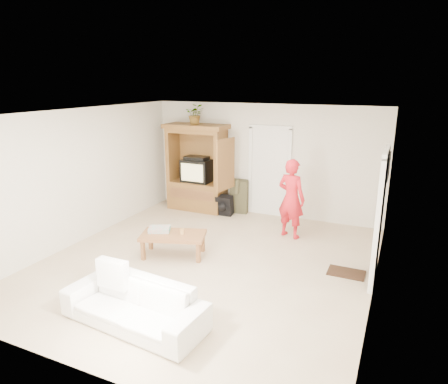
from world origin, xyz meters
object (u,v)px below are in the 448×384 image
object	(u,v)px
armoire	(198,173)
coffee_table	(173,237)
sofa	(134,304)
man	(291,199)

from	to	relation	value
armoire	coffee_table	world-z (taller)	armoire
sofa	coffee_table	size ratio (longest dim) A/B	1.53
man	sofa	size ratio (longest dim) A/B	0.83
armoire	coffee_table	distance (m)	2.84
sofa	coffee_table	bearing A→B (deg)	112.86
man	sofa	xyz separation A→B (m)	(-1.04, -3.83, -0.53)
coffee_table	sofa	bearing A→B (deg)	-90.79
armoire	sofa	bearing A→B (deg)	-71.87
sofa	armoire	bearing A→B (deg)	113.44
armoire	man	size ratio (longest dim) A/B	1.29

